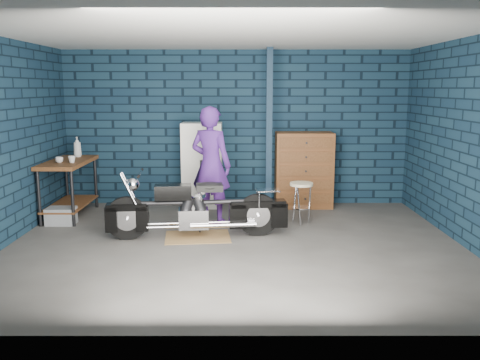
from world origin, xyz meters
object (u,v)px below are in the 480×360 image
object	(u,v)px
motorcycle	(197,204)
tool_chest	(304,170)
storage_bin	(61,216)
person	(211,165)
workbench	(69,189)
locker	(202,165)
shop_stool	(301,203)

from	to	relation	value
motorcycle	tool_chest	size ratio (longest dim) A/B	1.64
storage_bin	person	bearing A→B (deg)	3.34
workbench	person	bearing A→B (deg)	-9.05
locker	storage_bin	bearing A→B (deg)	-150.33
person	shop_stool	world-z (taller)	person
storage_bin	tool_chest	bearing A→B (deg)	17.11
storage_bin	locker	distance (m)	2.46
tool_chest	person	bearing A→B (deg)	-145.99
workbench	motorcycle	distance (m)	2.46
person	workbench	bearing A→B (deg)	15.63
workbench	storage_bin	xyz separation A→B (m)	(0.02, -0.50, -0.33)
workbench	motorcycle	size ratio (longest dim) A/B	0.66
locker	tool_chest	world-z (taller)	locker
person	tool_chest	xyz separation A→B (m)	(1.55, 1.05, -0.24)
workbench	person	distance (m)	2.37
person	tool_chest	world-z (taller)	person
motorcycle	storage_bin	size ratio (longest dim) A/B	5.12
person	locker	xyz separation A→B (m)	(-0.21, 1.05, -0.16)
locker	tool_chest	bearing A→B (deg)	0.00
motorcycle	storage_bin	bearing A→B (deg)	156.20
storage_bin	tool_chest	xyz separation A→B (m)	(3.84, 1.18, 0.52)
storage_bin	shop_stool	world-z (taller)	shop_stool
person	locker	world-z (taller)	person
storage_bin	locker	bearing A→B (deg)	29.67
shop_stool	workbench	bearing A→B (deg)	172.41
motorcycle	person	world-z (taller)	person
workbench	shop_stool	size ratio (longest dim) A/B	2.18
person	tool_chest	distance (m)	1.89
workbench	storage_bin	size ratio (longest dim) A/B	3.37
workbench	locker	distance (m)	2.22
workbench	tool_chest	world-z (taller)	tool_chest
workbench	motorcycle	xyz separation A→B (m)	(2.16, -1.19, 0.01)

